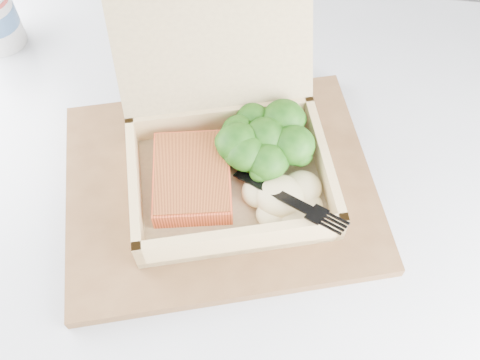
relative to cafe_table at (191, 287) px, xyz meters
The scene contains 9 objects.
floor 0.68m from the cafe_table, 92.77° to the left, with size 4.00×4.00×0.00m, color #949499.
cafe_table is the anchor object (origin of this frame).
serving_tray 0.22m from the cafe_table, 72.79° to the left, with size 0.36×0.29×0.02m, color brown.
takeout_container 0.28m from the cafe_table, 84.31° to the left, with size 0.34×0.34×0.20m.
salmon_fillet 0.24m from the cafe_table, 94.29° to the left, with size 0.09×0.12×0.02m, color #ED5D2E.
broccoli_pile 0.28m from the cafe_table, 66.99° to the left, with size 0.12×0.12×0.04m, color #2D6917, non-canonical shape.
mashed_potatoes 0.27m from the cafe_table, 34.39° to the left, with size 0.09×0.08×0.03m, color beige.
plastic_fork 0.27m from the cafe_table, 43.71° to the left, with size 0.15×0.05×0.03m.
receipt 0.33m from the cafe_table, 102.75° to the left, with size 0.08×0.15×0.00m, color white.
Camera 1 is at (0.22, -0.60, 1.32)m, focal length 40.00 mm.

